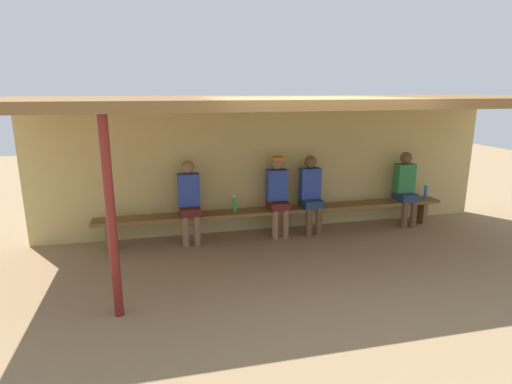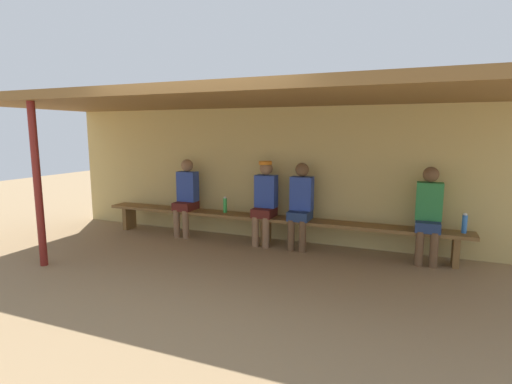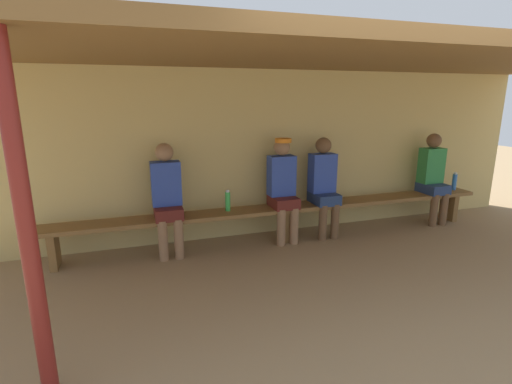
{
  "view_description": "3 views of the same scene",
  "coord_description": "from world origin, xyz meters",
  "px_view_note": "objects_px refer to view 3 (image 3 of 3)",
  "views": [
    {
      "loc": [
        -1.93,
        -4.91,
        2.44
      ],
      "look_at": [
        -0.46,
        1.3,
        0.84
      ],
      "focal_mm": 29.12,
      "sensor_mm": 36.0,
      "label": 1
    },
    {
      "loc": [
        2.18,
        -4.22,
        1.81
      ],
      "look_at": [
        -0.12,
        1.42,
        0.87
      ],
      "focal_mm": 27.5,
      "sensor_mm": 36.0,
      "label": 2
    },
    {
      "loc": [
        -1.86,
        -2.89,
        1.85
      ],
      "look_at": [
        -0.47,
        1.3,
        0.75
      ],
      "focal_mm": 26.73,
      "sensor_mm": 36.0,
      "label": 3
    }
  ],
  "objects_px": {
    "player_with_sunglasses": "(433,175)",
    "player_rightmost": "(167,195)",
    "support_post": "(27,233)",
    "player_shirtless_tan": "(283,185)",
    "water_bottle_orange": "(228,201)",
    "water_bottle_clear": "(454,182)",
    "bench": "(284,212)",
    "player_in_white": "(324,183)"
  },
  "relations": [
    {
      "from": "water_bottle_orange",
      "to": "support_post",
      "type": "bearing_deg",
      "value": -128.48
    },
    {
      "from": "player_rightmost",
      "to": "player_shirtless_tan",
      "type": "bearing_deg",
      "value": 0.02
    },
    {
      "from": "player_in_white",
      "to": "player_rightmost",
      "type": "bearing_deg",
      "value": 180.0
    },
    {
      "from": "player_rightmost",
      "to": "water_bottle_clear",
      "type": "distance_m",
      "value": 4.33
    },
    {
      "from": "player_with_sunglasses",
      "to": "water_bottle_clear",
      "type": "xyz_separation_m",
      "value": [
        0.45,
        0.03,
        -0.14
      ]
    },
    {
      "from": "support_post",
      "to": "player_rightmost",
      "type": "xyz_separation_m",
      "value": [
        0.96,
        2.1,
        -0.37
      ]
    },
    {
      "from": "bench",
      "to": "player_in_white",
      "type": "distance_m",
      "value": 0.66
    },
    {
      "from": "player_in_white",
      "to": "player_shirtless_tan",
      "type": "relative_size",
      "value": 0.99
    },
    {
      "from": "water_bottle_orange",
      "to": "player_in_white",
      "type": "bearing_deg",
      "value": -1.43
    },
    {
      "from": "support_post",
      "to": "player_rightmost",
      "type": "bearing_deg",
      "value": 65.49
    },
    {
      "from": "player_in_white",
      "to": "player_rightmost",
      "type": "distance_m",
      "value": 2.06
    },
    {
      "from": "player_rightmost",
      "to": "player_in_white",
      "type": "bearing_deg",
      "value": 0.0
    },
    {
      "from": "player_in_white",
      "to": "water_bottle_orange",
      "type": "distance_m",
      "value": 1.33
    },
    {
      "from": "player_in_white",
      "to": "player_rightmost",
      "type": "xyz_separation_m",
      "value": [
        -2.06,
        0.0,
        0.0
      ]
    },
    {
      "from": "bench",
      "to": "player_shirtless_tan",
      "type": "distance_m",
      "value": 0.36
    },
    {
      "from": "player_in_white",
      "to": "water_bottle_clear",
      "type": "height_order",
      "value": "player_in_white"
    },
    {
      "from": "water_bottle_clear",
      "to": "player_with_sunglasses",
      "type": "bearing_deg",
      "value": -176.29
    },
    {
      "from": "player_shirtless_tan",
      "to": "player_in_white",
      "type": "bearing_deg",
      "value": -0.05
    },
    {
      "from": "support_post",
      "to": "player_in_white",
      "type": "distance_m",
      "value": 3.7
    },
    {
      "from": "support_post",
      "to": "player_with_sunglasses",
      "type": "relative_size",
      "value": 1.65
    },
    {
      "from": "bench",
      "to": "water_bottle_orange",
      "type": "xyz_separation_m",
      "value": [
        -0.75,
        0.04,
        0.2
      ]
    },
    {
      "from": "player_with_sunglasses",
      "to": "player_rightmost",
      "type": "relative_size",
      "value": 1.0
    },
    {
      "from": "bench",
      "to": "water_bottle_clear",
      "type": "height_order",
      "value": "water_bottle_clear"
    },
    {
      "from": "water_bottle_clear",
      "to": "water_bottle_orange",
      "type": "bearing_deg",
      "value": 179.94
    },
    {
      "from": "support_post",
      "to": "player_shirtless_tan",
      "type": "xyz_separation_m",
      "value": [
        2.43,
        2.1,
        -0.35
      ]
    },
    {
      "from": "player_shirtless_tan",
      "to": "water_bottle_orange",
      "type": "bearing_deg",
      "value": 177.46
    },
    {
      "from": "support_post",
      "to": "player_in_white",
      "type": "height_order",
      "value": "support_post"
    },
    {
      "from": "support_post",
      "to": "bench",
      "type": "height_order",
      "value": "support_post"
    },
    {
      "from": "support_post",
      "to": "water_bottle_clear",
      "type": "height_order",
      "value": "support_post"
    },
    {
      "from": "player_in_white",
      "to": "water_bottle_clear",
      "type": "relative_size",
      "value": 4.96
    },
    {
      "from": "water_bottle_orange",
      "to": "water_bottle_clear",
      "type": "relative_size",
      "value": 0.99
    },
    {
      "from": "player_in_white",
      "to": "water_bottle_orange",
      "type": "height_order",
      "value": "player_in_white"
    },
    {
      "from": "bench",
      "to": "player_shirtless_tan",
      "type": "xyz_separation_m",
      "value": [
        -0.02,
        0.0,
        0.36
      ]
    },
    {
      "from": "water_bottle_clear",
      "to": "player_in_white",
      "type": "bearing_deg",
      "value": -179.26
    },
    {
      "from": "player_in_white",
      "to": "support_post",
      "type": "bearing_deg",
      "value": -145.13
    },
    {
      "from": "support_post",
      "to": "player_with_sunglasses",
      "type": "height_order",
      "value": "support_post"
    },
    {
      "from": "player_with_sunglasses",
      "to": "support_post",
      "type": "bearing_deg",
      "value": -156.48
    },
    {
      "from": "player_rightmost",
      "to": "player_shirtless_tan",
      "type": "height_order",
      "value": "player_shirtless_tan"
    },
    {
      "from": "support_post",
      "to": "player_with_sunglasses",
      "type": "xyz_separation_m",
      "value": [
        4.83,
        2.1,
        -0.37
      ]
    },
    {
      "from": "player_rightmost",
      "to": "water_bottle_orange",
      "type": "distance_m",
      "value": 0.75
    },
    {
      "from": "player_in_white",
      "to": "water_bottle_clear",
      "type": "distance_m",
      "value": 2.27
    },
    {
      "from": "player_rightmost",
      "to": "player_shirtless_tan",
      "type": "distance_m",
      "value": 1.47
    }
  ]
}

